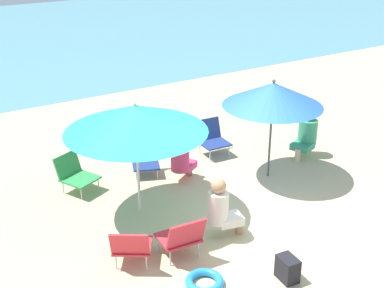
% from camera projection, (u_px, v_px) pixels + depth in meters
% --- Properties ---
extents(ground_plane, '(40.00, 40.00, 0.00)m').
position_uv_depth(ground_plane, '(238.00, 225.00, 7.85)').
color(ground_plane, '#CCB789').
extents(sea_water, '(40.00, 16.00, 0.01)m').
position_uv_depth(sea_water, '(1.00, 40.00, 19.39)').
color(sea_water, '#5693A3').
rests_on(sea_water, ground_plane).
extents(umbrella_blue, '(1.70, 1.70, 1.78)m').
position_uv_depth(umbrella_blue, '(273.00, 94.00, 8.73)').
color(umbrella_blue, '#4C4C51').
rests_on(umbrella_blue, ground_plane).
extents(umbrella_teal, '(2.11, 2.11, 1.83)m').
position_uv_depth(umbrella_teal, '(136.00, 118.00, 7.55)').
color(umbrella_teal, silver).
rests_on(umbrella_teal, ground_plane).
extents(beach_chair_a, '(0.71, 0.76, 0.61)m').
position_uv_depth(beach_chair_a, '(75.00, 173.00, 8.74)').
color(beach_chair_a, '#33934C').
rests_on(beach_chair_a, ground_plane).
extents(beach_chair_b, '(0.62, 0.64, 0.59)m').
position_uv_depth(beach_chair_b, '(145.00, 158.00, 9.33)').
color(beach_chair_b, navy).
rests_on(beach_chair_b, ground_plane).
extents(beach_chair_c, '(0.57, 0.60, 0.66)m').
position_uv_depth(beach_chair_c, '(182.00, 236.00, 6.96)').
color(beach_chair_c, red).
rests_on(beach_chair_c, ground_plane).
extents(beach_chair_d, '(0.55, 0.60, 0.65)m').
position_uv_depth(beach_chair_d, '(211.00, 137.00, 10.08)').
color(beach_chair_d, navy).
rests_on(beach_chair_d, ground_plane).
extents(beach_chair_e, '(0.71, 0.72, 0.61)m').
position_uv_depth(beach_chair_e, '(131.00, 245.00, 6.82)').
color(beach_chair_e, red).
rests_on(beach_chair_e, ground_plane).
extents(person_a, '(0.54, 0.36, 0.94)m').
position_uv_depth(person_a, '(222.00, 208.00, 7.39)').
color(person_a, silver).
rests_on(person_a, ground_plane).
extents(person_b, '(0.58, 0.48, 0.93)m').
position_uv_depth(person_b, '(306.00, 133.00, 9.93)').
color(person_b, '#389970').
rests_on(person_b, ground_plane).
extents(person_c, '(0.55, 0.49, 0.98)m').
position_uv_depth(person_c, '(181.00, 156.00, 8.93)').
color(person_c, '#DB3866').
rests_on(person_c, ground_plane).
extents(swim_ring, '(0.49, 0.49, 0.11)m').
position_uv_depth(swim_ring, '(204.00, 282.00, 6.56)').
color(swim_ring, '#238CD8').
rests_on(swim_ring, ground_plane).
extents(beach_bag, '(0.23, 0.31, 0.32)m').
position_uv_depth(beach_bag, '(288.00, 269.00, 6.63)').
color(beach_bag, black).
rests_on(beach_bag, ground_plane).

